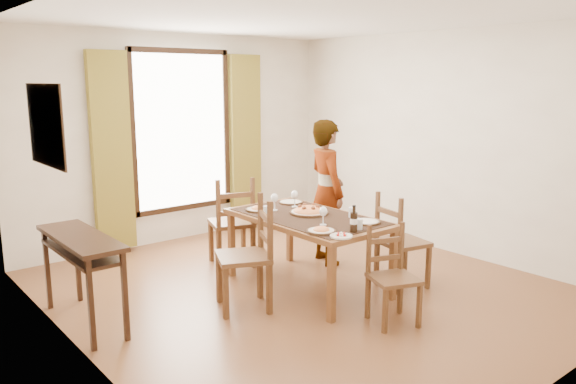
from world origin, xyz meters
TOP-DOWN VIEW (x-y plane):
  - ground at (0.00, 0.00)m, footprint 5.00×5.00m
  - room_shell at (-0.00, 0.13)m, footprint 4.60×5.10m
  - console_table at (-2.03, 0.60)m, footprint 0.38×1.20m
  - dining_table at (0.06, 0.03)m, footprint 0.94×1.68m
  - chair_west at (-0.73, -0.03)m, footprint 0.62×0.62m
  - chair_north at (-0.14, 1.10)m, footprint 0.58×0.58m
  - chair_south at (0.07, -1.08)m, footprint 0.49×0.49m
  - chair_east at (0.81, -0.57)m, footprint 0.52×0.52m
  - man at (0.78, 0.51)m, footprint 0.84×0.75m
  - plate_sw at (-0.25, -0.52)m, footprint 0.27×0.27m
  - plate_se at (0.31, -0.55)m, footprint 0.27×0.27m
  - plate_nw at (-0.18, 0.54)m, footprint 0.27×0.27m
  - plate_ne at (0.31, 0.59)m, footprint 0.27×0.27m
  - pasta_platter at (0.13, 0.09)m, footprint 0.40×0.40m
  - caprese_plate at (-0.23, -0.75)m, footprint 0.20×0.20m
  - wine_glass_a at (-0.07, -0.35)m, footprint 0.08×0.08m
  - wine_glass_b at (0.22, 0.42)m, footprint 0.08×0.08m
  - wine_glass_c at (-0.05, 0.43)m, footprint 0.08×0.08m
  - tumbler_a at (0.37, -0.30)m, footprint 0.07×0.07m
  - tumbler_b at (-0.25, 0.30)m, footprint 0.07×0.07m
  - tumbler_c at (0.08, -0.66)m, footprint 0.07×0.07m
  - wine_bottle at (-0.02, -0.70)m, footprint 0.07×0.07m

SIDE VIEW (x-z plane):
  - ground at x=0.00m, z-range 0.00..0.00m
  - chair_south at x=0.07m, z-range -0.03..0.83m
  - chair_east at x=0.81m, z-range -0.03..0.95m
  - chair_north at x=-0.14m, z-range -0.04..1.01m
  - chair_west at x=-0.73m, z-range -0.04..1.02m
  - console_table at x=-2.03m, z-range 0.28..1.08m
  - dining_table at x=0.06m, z-range 0.31..1.07m
  - caprese_plate at x=-0.23m, z-range 0.76..0.80m
  - plate_sw at x=-0.25m, z-range 0.76..0.81m
  - plate_se at x=0.31m, z-range 0.76..0.81m
  - plate_nw at x=-0.18m, z-range 0.76..0.81m
  - plate_ne at x=0.31m, z-range 0.76..0.81m
  - pasta_platter at x=0.13m, z-range 0.76..0.86m
  - tumbler_a at x=0.37m, z-range 0.76..0.86m
  - tumbler_b at x=-0.25m, z-range 0.76..0.86m
  - tumbler_c at x=0.08m, z-range 0.76..0.86m
  - man at x=0.78m, z-range 0.00..1.67m
  - wine_glass_a at x=-0.07m, z-range 0.76..0.94m
  - wine_glass_b at x=0.22m, z-range 0.76..0.94m
  - wine_glass_c at x=-0.05m, z-range 0.76..0.94m
  - wine_bottle at x=-0.02m, z-range 0.76..1.00m
  - room_shell at x=0.00m, z-range 0.17..2.91m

